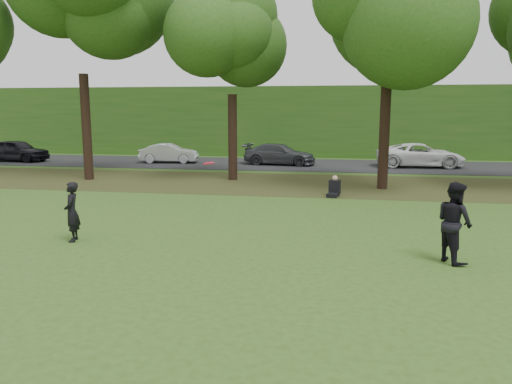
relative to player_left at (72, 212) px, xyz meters
The scene contains 10 objects.
ground 5.16m from the player_left, 23.14° to the right, with size 120.00×120.00×0.00m, color #324B17.
leaf_litter 11.98m from the player_left, 66.88° to the left, with size 60.00×7.00×0.01m, color #422E17.
street 19.58m from the player_left, 76.12° to the left, with size 70.00×7.00×0.02m, color black.
far_hedge 25.49m from the player_left, 79.36° to the left, with size 70.00×3.00×5.00m, color #255117.
player_left is the anchor object (origin of this frame).
player_right 9.47m from the player_left, ahead, with size 0.90×0.70×1.85m, color black.
parked_cars 19.12m from the player_left, 75.53° to the left, with size 40.45×3.52×1.42m.
frisbee 4.00m from the player_left, ahead, with size 0.27×0.28×0.12m.
seated_person 10.43m from the player_left, 50.24° to the left, with size 0.56×0.80×0.83m.
tree_line 13.72m from the player_left, 68.28° to the left, with size 55.30×7.90×12.31m.
Camera 1 is at (2.22, -9.76, 3.47)m, focal length 35.00 mm.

